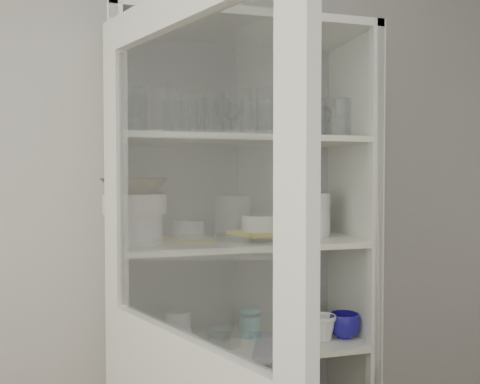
{
  "coord_description": "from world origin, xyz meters",
  "views": [
    {
      "loc": [
        -0.32,
        -0.66,
        1.51
      ],
      "look_at": [
        0.2,
        1.27,
        1.45
      ],
      "focal_mm": 38.0,
      "sensor_mm": 36.0,
      "label": 1
    }
  ],
  "objects": [
    {
      "name": "wall_back",
      "position": [
        0.0,
        1.5,
        1.3
      ],
      "size": [
        3.6,
        0.02,
        2.6
      ],
      "primitive_type": "cube",
      "color": "#B8B5AD",
      "rests_on": "ground"
    },
    {
      "name": "pantry_cabinet",
      "position": [
        0.2,
        1.34,
        0.94
      ],
      "size": [
        1.0,
        0.45,
        2.1
      ],
      "color": "silver",
      "rests_on": "floor"
    },
    {
      "name": "tumbler_0",
      "position": [
        -0.21,
        1.12,
        1.74
      ],
      "size": [
        0.1,
        0.1,
        0.16
      ],
      "primitive_type": "cylinder",
      "rotation": [
        0.0,
        0.0,
        -0.36
      ],
      "color": "silver",
      "rests_on": "shelf_glass"
    },
    {
      "name": "tumbler_1",
      "position": [
        0.06,
        1.12,
        1.74
      ],
      "size": [
        0.1,
        0.1,
        0.15
      ],
      "primitive_type": "cylinder",
      "rotation": [
        0.0,
        0.0,
        -0.38
      ],
      "color": "silver",
      "rests_on": "shelf_glass"
    },
    {
      "name": "tumbler_2",
      "position": [
        -0.05,
        1.16,
        1.74
      ],
      "size": [
        0.09,
        0.09,
        0.15
      ],
      "primitive_type": "cylinder",
      "rotation": [
        0.0,
        0.0,
        -0.2
      ],
      "color": "silver",
      "rests_on": "shelf_glass"
    },
    {
      "name": "tumbler_3",
      "position": [
        0.27,
        1.17,
        1.73
      ],
      "size": [
        0.09,
        0.09,
        0.14
      ],
      "primitive_type": "cylinder",
      "rotation": [
        0.0,
        0.0,
        0.41
      ],
      "color": "silver",
      "rests_on": "shelf_glass"
    },
    {
      "name": "tumbler_4",
      "position": [
        0.19,
        1.12,
        1.72
      ],
      "size": [
        0.07,
        0.07,
        0.13
      ],
      "primitive_type": "cylinder",
      "rotation": [
        0.0,
        0.0,
        -0.06
      ],
      "color": "silver",
      "rests_on": "shelf_glass"
    },
    {
      "name": "tumbler_5",
      "position": [
        0.56,
        1.11,
        1.73
      ],
      "size": [
        0.09,
        0.09,
        0.15
      ],
      "primitive_type": "cylinder",
      "rotation": [
        0.0,
        0.0,
        -0.35
      ],
      "color": "silver",
      "rests_on": "shelf_glass"
    },
    {
      "name": "tumbler_6",
      "position": [
        0.47,
        1.14,
        1.73
      ],
      "size": [
        0.09,
        0.09,
        0.14
      ],
      "primitive_type": "cylinder",
      "rotation": [
        0.0,
        0.0,
        -0.27
      ],
      "color": "silver",
      "rests_on": "shelf_glass"
    },
    {
      "name": "tumbler_7",
      "position": [
        -0.21,
        1.27,
        1.74
      ],
      "size": [
        0.08,
        0.08,
        0.15
      ],
      "primitive_type": "cylinder",
      "rotation": [
        0.0,
        0.0,
        0.05
      ],
      "color": "silver",
      "rests_on": "shelf_glass"
    },
    {
      "name": "tumbler_8",
      "position": [
        0.06,
        1.29,
        1.74
      ],
      "size": [
        0.08,
        0.08,
        0.15
      ],
      "primitive_type": "cylinder",
      "rotation": [
        0.0,
        0.0,
        -0.03
      ],
      "color": "silver",
      "rests_on": "shelf_glass"
    },
    {
      "name": "tumbler_9",
      "position": [
        -0.07,
        1.26,
        1.73
      ],
      "size": [
        0.07,
        0.07,
        0.14
      ],
      "primitive_type": "cylinder",
      "rotation": [
        0.0,
        0.0,
        -0.03
      ],
      "color": "silver",
      "rests_on": "shelf_glass"
    },
    {
      "name": "tumbler_10",
      "position": [
        0.33,
        1.28,
        1.73
      ],
      "size": [
        0.09,
        0.09,
        0.14
      ],
      "primitive_type": "cylinder",
      "rotation": [
        0.0,
        0.0,
        0.37
      ],
      "color": "silver",
      "rests_on": "shelf_glass"
    },
    {
      "name": "tumbler_11",
      "position": [
        0.48,
        1.29,
        1.73
      ],
      "size": [
        0.09,
        0.09,
        0.14
      ],
      "primitive_type": "cylinder",
      "rotation": [
        0.0,
        0.0,
        -0.22
      ],
      "color": "silver",
      "rests_on": "shelf_glass"
    },
    {
      "name": "goblet_0",
      "position": [
        -0.21,
        1.35,
        1.74
      ],
      "size": [
        0.07,
        0.07,
        0.17
      ],
      "primitive_type": null,
      "color": "silver",
      "rests_on": "shelf_glass"
    },
    {
      "name": "goblet_1",
      "position": [
        0.14,
        1.35,
        1.75
      ],
      "size": [
        0.08,
        0.08,
        0.19
      ],
      "primitive_type": null,
      "color": "silver",
      "rests_on": "shelf_glass"
    },
    {
      "name": "goblet_2",
      "position": [
        0.2,
        1.39,
        1.75
      ],
      "size": [
        0.08,
        0.08,
        0.17
      ],
      "primitive_type": null,
      "color": "silver",
      "rests_on": "shelf_glass"
    },
    {
      "name": "goblet_3",
      "position": [
        0.61,
        1.39,
        1.74
      ],
      "size": [
        0.07,
        0.07,
        0.16
      ],
      "primitive_type": null,
      "color": "silver",
      "rests_on": "shelf_glass"
    },
    {
      "name": "plate_stack_front",
      "position": [
        -0.21,
        1.25,
        1.32
      ],
      "size": [
        0.2,
        0.2,
        0.11
      ],
      "primitive_type": "cylinder",
      "color": "white",
      "rests_on": "shelf_plates"
    },
    {
      "name": "plate_stack_back",
      "position": [
        -0.19,
        1.41,
        1.31
      ],
      "size": [
        0.19,
        0.19,
        0.1
      ],
      "primitive_type": "cylinder",
      "color": "white",
      "rests_on": "shelf_plates"
    },
    {
      "name": "cream_bowl",
      "position": [
        -0.21,
        1.25,
        1.41
      ],
      "size": [
        0.3,
        0.3,
        0.07
      ],
      "primitive_type": "cylinder",
      "rotation": [
        0.0,
        0.0,
        -0.35
      ],
      "color": "silver",
      "rests_on": "plate_stack_front"
    },
    {
      "name": "terracotta_bowl",
      "position": [
        -0.21,
        1.25,
        1.48
      ],
      "size": [
        0.28,
        0.28,
        0.06
      ],
      "primitive_type": "imported",
      "rotation": [
        0.0,
        0.0,
        -0.17
      ],
      "color": "brown",
      "rests_on": "cream_bowl"
    },
    {
      "name": "glass_platter",
      "position": [
        0.27,
        1.25,
        1.27
      ],
      "size": [
        0.36,
        0.36,
        0.02
      ],
      "primitive_type": "cylinder",
      "rotation": [
        0.0,
        0.0,
        -0.05
      ],
      "color": "silver",
      "rests_on": "shelf_plates"
    },
    {
      "name": "yellow_trivet",
      "position": [
        0.27,
        1.25,
        1.29
      ],
      "size": [
        0.25,
        0.25,
        0.01
      ],
      "primitive_type": "cube",
      "rotation": [
        0.0,
        0.0,
        0.39
      ],
      "color": "gold",
      "rests_on": "glass_platter"
    },
    {
      "name": "white_ramekin",
      "position": [
        0.27,
        1.25,
        1.32
      ],
      "size": [
        0.15,
        0.15,
        0.06
      ],
      "primitive_type": "cylinder",
      "rotation": [
        0.0,
        0.0,
        0.02
      ],
      "color": "white",
      "rests_on": "yellow_trivet"
    },
    {
      "name": "grey_bowl_stack",
      "position": [
        0.5,
        1.27,
        1.35
      ],
      "size": [
        0.15,
        0.15,
        0.18
      ],
      "primitive_type": "cylinder",
      "color": "silver",
      "rests_on": "shelf_plates"
    },
    {
      "name": "mug_blue",
      "position": [
        0.61,
        1.18,
        0.91
      ],
      "size": [
        0.13,
        0.13,
        0.1
      ],
      "primitive_type": "imported",
      "rotation": [
        0.0,
        0.0,
        0.04
      ],
      "color": "navy",
      "rests_on": "shelf_mugs"
    },
    {
      "name": "mug_teal",
      "position": [
        0.5,
        1.32,
        0.91
      ],
      "size": [
        0.13,
        0.13,
        0.1
      ],
      "primitive_type": "imported",
      "rotation": [
        0.0,
        0.0,
        -0.26
      ],
      "color": "teal",
      "rests_on": "shelf_mugs"
    },
    {
      "name": "mug_white",
      "position": [
        0.51,
        1.18,
        0.91
      ],
      "size": [
        0.13,
        0.13,
        0.1
      ],
      "primitive_type": "imported",
      "rotation": [
        0.0,
        0.0,
        -0.23
      ],
      "color": "white",
      "rests_on": "shelf_mugs"
    },
    {
      "name": "teal_jar",
      "position": [
        0.25,
        1.3,
        0.91
      ],
      "size": [
        0.09,
        0.09,
        0.1
      ],
      "color": "teal",
      "rests_on": "shelf_mugs"
    },
    {
      "name": "measuring_cups",
      "position": [
        0.11,
        1.21,
        0.88
      ],
      "size": [
        0.11,
        0.11,
        0.04
      ],
      "primitive_type": "cylinder",
      "color": "#AFB0B1",
      "rests_on": "shelf_mugs"
    },
    {
      "name": "white_canister",
      "position": [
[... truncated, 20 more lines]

